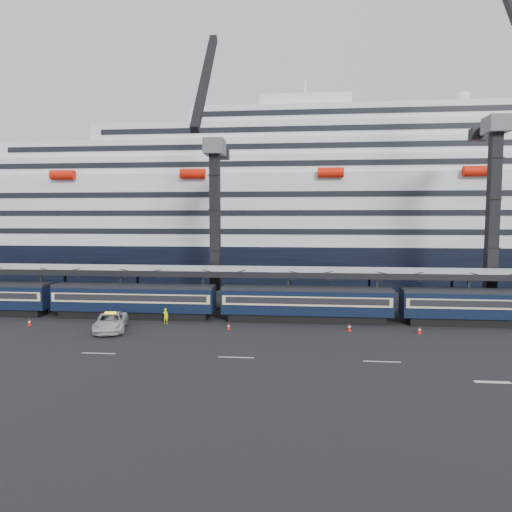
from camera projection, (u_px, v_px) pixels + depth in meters
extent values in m
plane|color=black|center=(397.00, 348.00, 40.86)|extent=(260.00, 260.00, 0.00)
cube|color=beige|center=(98.00, 353.00, 39.37)|extent=(3.00, 0.15, 0.02)
cube|color=beige|center=(236.00, 357.00, 38.22)|extent=(3.00, 0.15, 0.02)
cube|color=beige|center=(382.00, 362.00, 37.08)|extent=(3.00, 0.15, 0.02)
cube|color=beige|center=(492.00, 382.00, 32.45)|extent=(2.50, 0.40, 0.02)
cube|color=black|center=(134.00, 314.00, 53.41)|extent=(17.48, 2.40, 0.90)
cube|color=black|center=(134.00, 299.00, 53.26)|extent=(19.00, 2.80, 2.70)
cube|color=beige|center=(134.00, 296.00, 53.23)|extent=(18.62, 2.92, 1.05)
cube|color=black|center=(134.00, 296.00, 53.23)|extent=(17.86, 2.98, 0.70)
cube|color=black|center=(134.00, 286.00, 53.13)|extent=(19.00, 2.50, 0.35)
cube|color=black|center=(306.00, 318.00, 51.50)|extent=(17.48, 2.40, 0.90)
cube|color=black|center=(306.00, 302.00, 51.35)|extent=(19.00, 2.80, 2.70)
cube|color=beige|center=(306.00, 299.00, 51.33)|extent=(18.62, 2.92, 1.05)
cube|color=black|center=(306.00, 299.00, 51.33)|extent=(17.86, 2.98, 0.70)
cube|color=black|center=(306.00, 289.00, 51.23)|extent=(19.00, 2.50, 0.35)
cube|color=black|center=(490.00, 321.00, 49.60)|extent=(17.48, 2.40, 0.90)
cube|color=black|center=(491.00, 305.00, 49.45)|extent=(19.00, 2.80, 2.70)
cube|color=beige|center=(491.00, 302.00, 49.43)|extent=(18.62, 2.92, 1.05)
cube|color=black|center=(491.00, 302.00, 49.42)|extent=(17.86, 2.98, 0.70)
cube|color=black|center=(492.00, 291.00, 49.33)|extent=(19.00, 2.50, 0.35)
cube|color=#9FA2A7|center=(373.00, 271.00, 54.30)|extent=(130.00, 6.00, 0.25)
cube|color=black|center=(377.00, 276.00, 51.35)|extent=(130.00, 0.25, 0.70)
cube|color=black|center=(369.00, 270.00, 57.30)|extent=(130.00, 0.25, 0.70)
cube|color=black|center=(42.00, 292.00, 55.55)|extent=(0.25, 0.25, 5.40)
cube|color=black|center=(66.00, 285.00, 61.11)|extent=(0.25, 0.25, 5.40)
cube|color=black|center=(121.00, 293.00, 54.60)|extent=(0.25, 0.25, 5.40)
cube|color=black|center=(138.00, 286.00, 60.16)|extent=(0.25, 0.25, 5.40)
cube|color=black|center=(203.00, 294.00, 53.65)|extent=(0.25, 0.25, 5.40)
cube|color=black|center=(212.00, 287.00, 59.21)|extent=(0.25, 0.25, 5.40)
cube|color=black|center=(288.00, 296.00, 52.70)|extent=(0.25, 0.25, 5.40)
cube|color=black|center=(290.00, 288.00, 58.25)|extent=(0.25, 0.25, 5.40)
cube|color=black|center=(377.00, 297.00, 51.75)|extent=(0.25, 0.25, 5.40)
cube|color=black|center=(369.00, 290.00, 57.30)|extent=(0.25, 0.25, 5.40)
cube|color=black|center=(468.00, 299.00, 50.79)|extent=(0.25, 0.25, 5.40)
cube|color=black|center=(451.00, 291.00, 56.35)|extent=(0.25, 0.25, 5.40)
cube|color=black|center=(346.00, 261.00, 86.20)|extent=(200.00, 28.00, 7.00)
cube|color=silver|center=(347.00, 211.00, 85.42)|extent=(190.00, 26.88, 12.00)
cube|color=silver|center=(347.00, 171.00, 84.79)|extent=(160.00, 24.64, 3.00)
cube|color=black|center=(355.00, 162.00, 72.52)|extent=(153.60, 0.12, 0.90)
cube|color=silver|center=(348.00, 154.00, 84.55)|extent=(124.00, 21.84, 3.00)
cube|color=black|center=(355.00, 145.00, 73.66)|extent=(119.04, 0.12, 0.90)
cube|color=silver|center=(348.00, 138.00, 84.30)|extent=(90.00, 19.04, 3.00)
cube|color=black|center=(354.00, 128.00, 74.80)|extent=(86.40, 0.12, 0.90)
cube|color=silver|center=(348.00, 121.00, 84.05)|extent=(56.00, 16.24, 3.00)
cube|color=black|center=(353.00, 111.00, 75.94)|extent=(53.76, 0.12, 0.90)
cube|color=silver|center=(305.00, 108.00, 84.60)|extent=(16.00, 12.00, 2.50)
cylinder|color=silver|center=(461.00, 102.00, 81.90)|extent=(2.80, 2.80, 3.00)
cylinder|color=red|center=(63.00, 175.00, 75.58)|extent=(4.00, 1.60, 1.60)
cylinder|color=red|center=(193.00, 174.00, 73.48)|extent=(4.00, 1.60, 1.60)
cylinder|color=red|center=(331.00, 172.00, 71.39)|extent=(4.00, 1.60, 1.60)
cylinder|color=red|center=(477.00, 171.00, 69.29)|extent=(4.00, 1.60, 1.60)
cube|color=#4E5256|center=(216.00, 297.00, 61.53)|extent=(4.50, 4.50, 2.00)
cube|color=black|center=(215.00, 223.00, 60.70)|extent=(1.30, 1.30, 18.00)
cube|color=#4E5256|center=(215.00, 147.00, 59.87)|extent=(2.60, 3.20, 2.00)
cube|color=black|center=(205.00, 80.00, 53.56)|extent=(0.90, 12.26, 14.37)
cube|color=black|center=(218.00, 150.00, 62.37)|extent=(0.90, 5.04, 0.90)
cube|color=black|center=(221.00, 154.00, 64.89)|extent=(2.20, 1.60, 1.60)
cube|color=#4E5256|center=(489.00, 303.00, 57.21)|extent=(4.50, 4.50, 2.00)
cube|color=black|center=(493.00, 215.00, 56.29)|extent=(1.30, 1.30, 20.00)
cube|color=#4E5256|center=(497.00, 125.00, 55.38)|extent=(2.60, 3.20, 2.00)
cube|color=black|center=(487.00, 129.00, 58.16)|extent=(0.90, 5.60, 0.90)
cube|color=black|center=(479.00, 135.00, 60.95)|extent=(2.20, 1.60, 1.60)
imported|color=#B3B5BB|center=(111.00, 322.00, 47.27)|extent=(4.69, 7.09, 1.81)
imported|color=#ECFF0D|center=(166.00, 316.00, 50.46)|extent=(0.69, 0.52, 1.71)
cube|color=red|center=(30.00, 325.00, 49.54)|extent=(0.40, 0.40, 0.04)
cone|color=red|center=(29.00, 322.00, 49.51)|extent=(0.34, 0.34, 0.77)
cylinder|color=white|center=(29.00, 322.00, 49.51)|extent=(0.29, 0.29, 0.13)
cube|color=red|center=(229.00, 329.00, 47.85)|extent=(0.36, 0.36, 0.04)
cone|color=red|center=(229.00, 326.00, 47.82)|extent=(0.30, 0.30, 0.68)
cylinder|color=white|center=(229.00, 326.00, 47.82)|extent=(0.26, 0.26, 0.11)
cube|color=red|center=(349.00, 331.00, 47.20)|extent=(0.42, 0.42, 0.04)
cone|color=red|center=(349.00, 327.00, 47.17)|extent=(0.36, 0.36, 0.80)
cylinder|color=white|center=(349.00, 327.00, 47.17)|extent=(0.30, 0.30, 0.13)
cube|color=red|center=(419.00, 333.00, 46.11)|extent=(0.39, 0.39, 0.04)
cone|color=red|center=(420.00, 330.00, 46.08)|extent=(0.33, 0.33, 0.74)
cylinder|color=white|center=(420.00, 330.00, 46.08)|extent=(0.28, 0.28, 0.12)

